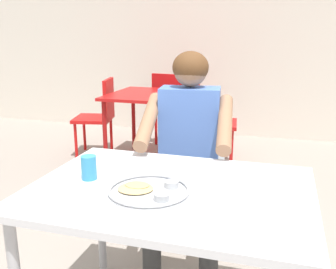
% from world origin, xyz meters
% --- Properties ---
extents(back_wall, '(12.00, 0.12, 3.40)m').
position_xyz_m(back_wall, '(0.00, 3.80, 1.70)').
color(back_wall, silver).
rests_on(back_wall, ground).
extents(table_foreground, '(1.12, 0.82, 0.73)m').
position_xyz_m(table_foreground, '(0.03, 0.04, 0.66)').
color(table_foreground, silver).
rests_on(table_foreground, ground).
extents(thali_tray, '(0.32, 0.32, 0.03)m').
position_xyz_m(thali_tray, '(-0.03, -0.04, 0.75)').
color(thali_tray, '#B7BABF').
rests_on(thali_tray, table_foreground).
extents(drinking_cup, '(0.06, 0.06, 0.10)m').
position_xyz_m(drinking_cup, '(-0.32, 0.03, 0.79)').
color(drinking_cup, '#338CBF').
rests_on(drinking_cup, table_foreground).
extents(chair_foreground, '(0.48, 0.49, 0.88)m').
position_xyz_m(chair_foreground, '(-0.08, 0.91, 0.51)').
color(chair_foreground, silver).
rests_on(chair_foreground, ground).
extents(diner_foreground, '(0.54, 0.59, 1.24)m').
position_xyz_m(diner_foreground, '(-0.05, 0.69, 0.74)').
color(diner_foreground, '#3C3C3C').
rests_on(diner_foreground, ground).
extents(table_background_red, '(0.89, 0.88, 0.73)m').
position_xyz_m(table_background_red, '(-0.84, 2.38, 0.65)').
color(table_background_red, '#B71414').
rests_on(table_background_red, ground).
extents(chair_red_left, '(0.48, 0.49, 0.86)m').
position_xyz_m(chair_red_left, '(-1.48, 2.43, 0.49)').
color(chair_red_left, red).
rests_on(chair_red_left, ground).
extents(chair_red_right, '(0.48, 0.48, 0.90)m').
position_xyz_m(chair_red_right, '(-0.28, 2.42, 0.52)').
color(chair_red_right, '#A91213').
rests_on(chair_red_right, ground).
extents(chair_red_far, '(0.49, 0.50, 0.88)m').
position_xyz_m(chair_red_far, '(-0.84, 3.06, 0.51)').
color(chair_red_far, red).
rests_on(chair_red_far, ground).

